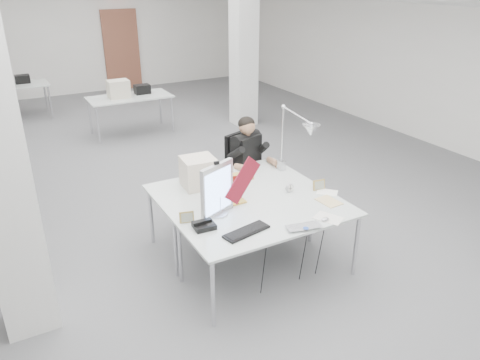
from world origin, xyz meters
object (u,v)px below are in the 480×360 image
at_px(laptop, 306,230).
at_px(monitor, 217,190).
at_px(beige_monitor, 199,172).
at_px(desk_main, 270,217).
at_px(bankers_lamp, 238,189).
at_px(desk_phone, 204,226).
at_px(architect_lamp, 294,143).
at_px(seated_person, 247,150).
at_px(office_chair, 245,179).

bearing_deg(laptop, monitor, 141.87).
relative_size(laptop, beige_monitor, 0.94).
relative_size(monitor, laptop, 1.61).
bearing_deg(laptop, desk_main, 120.54).
xyz_separation_m(desk_main, bankers_lamp, (-0.14, 0.42, 0.17)).
distance_m(monitor, beige_monitor, 0.74).
height_order(monitor, bankers_lamp, monitor).
xyz_separation_m(desk_phone, architect_lamp, (1.45, 0.60, 0.41)).
bearing_deg(monitor, architect_lamp, -3.97).
xyz_separation_m(seated_person, beige_monitor, (-0.87, -0.42, 0.03)).
distance_m(desk_phone, architect_lamp, 1.62).
bearing_deg(office_chair, laptop, -121.14).
bearing_deg(architect_lamp, beige_monitor, 143.41).
relative_size(desk_main, bankers_lamp, 5.62).
relative_size(desk_phone, architect_lamp, 0.23).
bearing_deg(laptop, office_chair, 89.87).
bearing_deg(seated_person, beige_monitor, -173.37).
xyz_separation_m(monitor, architect_lamp, (1.22, 0.42, 0.16)).
bearing_deg(beige_monitor, bankers_lamp, -67.18).
relative_size(desk_main, beige_monitor, 4.95).
xyz_separation_m(desk_main, monitor, (-0.45, 0.29, 0.29)).
bearing_deg(monitor, seated_person, 25.96).
xyz_separation_m(desk_main, seated_person, (0.54, 1.43, 0.16)).
bearing_deg(beige_monitor, architect_lamp, -10.44).
relative_size(office_chair, bankers_lamp, 2.96).
relative_size(monitor, desk_phone, 2.73).
distance_m(laptop, desk_phone, 0.98).
xyz_separation_m(office_chair, seated_person, (0.00, -0.05, 0.43)).
height_order(desk_main, bankers_lamp, bankers_lamp).
xyz_separation_m(monitor, laptop, (0.59, -0.70, -0.26)).
bearing_deg(seated_person, office_chair, 70.86).
relative_size(desk_main, desk_phone, 8.93).
bearing_deg(architect_lamp, monitor, 177.85).
xyz_separation_m(desk_main, desk_phone, (-0.69, 0.11, 0.04)).
height_order(office_chair, bankers_lamp, bankers_lamp).
relative_size(desk_main, architect_lamp, 2.08).
distance_m(desk_main, laptop, 0.44).
relative_size(desk_main, seated_person, 2.21).
distance_m(laptop, beige_monitor, 1.51).
distance_m(desk_main, monitor, 0.61).
height_order(laptop, architect_lamp, architect_lamp).
relative_size(office_chair, desk_phone, 4.69).
distance_m(bankers_lamp, desk_phone, 0.64).
xyz_separation_m(office_chair, monitor, (-0.99, -1.19, 0.56)).
bearing_deg(seated_person, laptop, -121.45).
height_order(desk_phone, beige_monitor, beige_monitor).
relative_size(seated_person, desk_phone, 4.05).
height_order(desk_main, seated_person, seated_person).
distance_m(laptop, bankers_lamp, 0.89).
relative_size(office_chair, architect_lamp, 1.10).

